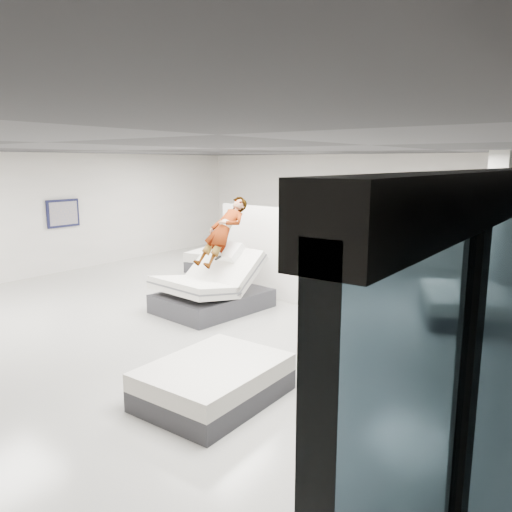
% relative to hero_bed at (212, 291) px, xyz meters
% --- Properties ---
extents(room, '(14.00, 14.04, 3.20)m').
position_rel_hero_bed_xyz_m(room, '(0.31, -0.11, 1.20)').
color(room, '#AAA9A1').
rests_on(room, ground).
extents(hero_bed, '(1.82, 2.27, 1.34)m').
position_rel_hero_bed_xyz_m(hero_bed, '(0.00, 0.00, 0.00)').
color(hero_bed, '#323136').
rests_on(hero_bed, floor).
extents(person, '(0.79, 1.61, 1.39)m').
position_rel_hero_bed_xyz_m(person, '(0.04, 0.33, 0.90)').
color(person, slate).
rests_on(person, hero_bed).
extents(remote, '(0.07, 0.15, 0.08)m').
position_rel_hero_bed_xyz_m(remote, '(0.22, -0.05, 0.70)').
color(remote, black).
rests_on(remote, person).
extents(divider_panel, '(2.21, 0.33, 2.01)m').
position_rel_hero_bed_xyz_m(divider_panel, '(0.11, 1.49, 0.60)').
color(divider_panel, white).
rests_on(divider_panel, floor).
extents(flat_bed_right_far, '(2.12, 2.39, 0.54)m').
position_rel_hero_bed_xyz_m(flat_bed_right_far, '(4.23, 2.41, -0.13)').
color(flat_bed_right_far, '#323136').
rests_on(flat_bed_right_far, floor).
extents(flat_bed_right_near, '(1.33, 1.77, 0.48)m').
position_rel_hero_bed_xyz_m(flat_bed_right_near, '(2.60, -2.92, -0.16)').
color(flat_bed_right_near, '#323136').
rests_on(flat_bed_right_near, floor).
extents(flat_bed_left_far, '(2.24, 1.84, 0.55)m').
position_rel_hero_bed_xyz_m(flat_bed_left_far, '(-2.07, 3.08, -0.13)').
color(flat_bed_left_far, '#323136').
rests_on(flat_bed_left_far, floor).
extents(column, '(0.40, 0.40, 3.20)m').
position_rel_hero_bed_xyz_m(column, '(4.31, 4.39, 1.20)').
color(column, silver).
rests_on(column, floor).
extents(wall_poster, '(0.06, 0.95, 0.75)m').
position_rel_hero_bed_xyz_m(wall_poster, '(-5.62, 0.39, 1.20)').
color(wall_poster, black).
rests_on(wall_poster, wall_left).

